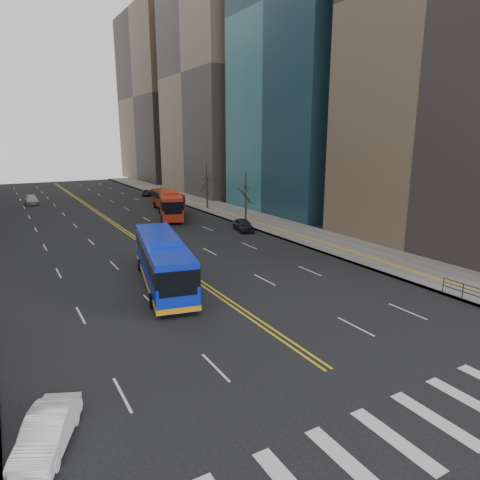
% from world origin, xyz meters
% --- Properties ---
extents(ground, '(220.00, 220.00, 0.00)m').
position_xyz_m(ground, '(0.00, 0.00, 0.00)').
color(ground, black).
extents(sidewalk_right, '(7.00, 130.00, 0.15)m').
position_xyz_m(sidewalk_right, '(17.50, 45.00, 0.07)').
color(sidewalk_right, slate).
rests_on(sidewalk_right, ground).
extents(crosswalk, '(26.70, 4.00, 0.01)m').
position_xyz_m(crosswalk, '(0.00, 0.00, 0.01)').
color(crosswalk, silver).
rests_on(crosswalk, ground).
extents(centerline, '(0.55, 100.00, 0.01)m').
position_xyz_m(centerline, '(0.00, 55.00, 0.01)').
color(centerline, gold).
rests_on(centerline, ground).
extents(office_towers, '(83.00, 134.00, 58.00)m').
position_xyz_m(office_towers, '(0.12, 68.51, 23.92)').
color(office_towers, gray).
rests_on(office_towers, ground).
extents(street_trees, '(35.20, 47.20, 7.60)m').
position_xyz_m(street_trees, '(-7.18, 34.55, 4.87)').
color(street_trees, black).
rests_on(street_trees, ground).
extents(blue_bus, '(5.51, 13.65, 3.86)m').
position_xyz_m(blue_bus, '(-2.68, 20.82, 2.02)').
color(blue_bus, '#0D28CA').
rests_on(blue_bus, ground).
extents(red_bus_near, '(6.11, 12.15, 3.75)m').
position_xyz_m(red_bus_near, '(8.09, 47.58, 2.08)').
color(red_bus_near, '#B12912').
rests_on(red_bus_near, ground).
extents(red_bus_far, '(3.00, 10.17, 3.22)m').
position_xyz_m(red_bus_far, '(9.92, 53.65, 1.80)').
color(red_bus_far, '#B12912').
rests_on(red_bus_far, ground).
extents(car_white, '(3.00, 4.34, 1.36)m').
position_xyz_m(car_white, '(-12.50, 6.00, 0.68)').
color(car_white, silver).
rests_on(car_white, ground).
extents(car_dark_mid, '(2.66, 4.61, 1.47)m').
position_xyz_m(car_dark_mid, '(12.50, 34.67, 0.74)').
color(car_dark_mid, black).
rests_on(car_dark_mid, ground).
extents(car_silver, '(2.02, 4.92, 1.43)m').
position_xyz_m(car_silver, '(-7.88, 70.98, 0.71)').
color(car_silver, '#B0AFB5').
rests_on(car_silver, ground).
extents(car_dark_far, '(2.96, 4.34, 1.10)m').
position_xyz_m(car_dark_far, '(12.50, 71.90, 0.55)').
color(car_dark_far, black).
rests_on(car_dark_far, ground).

